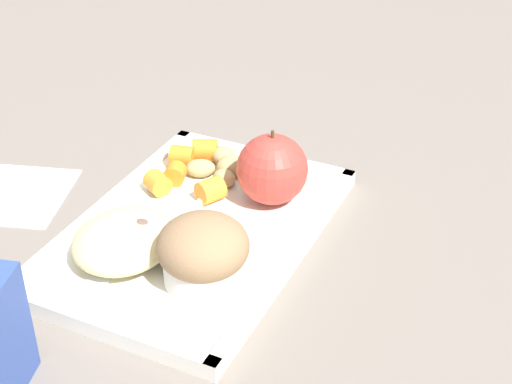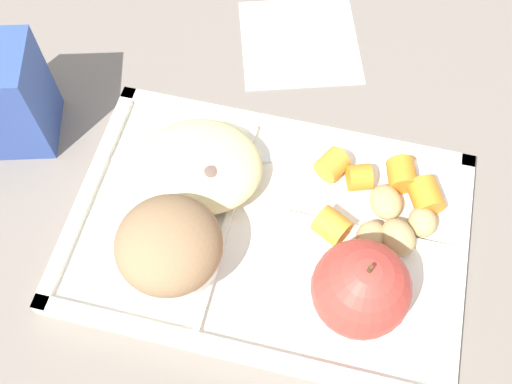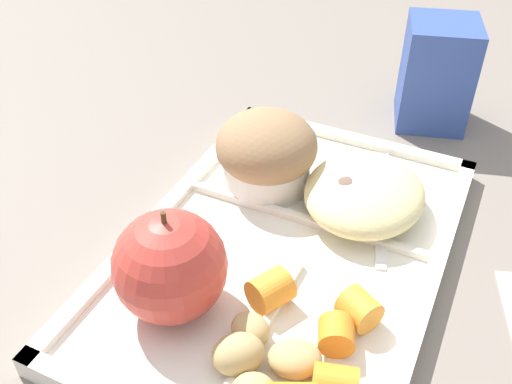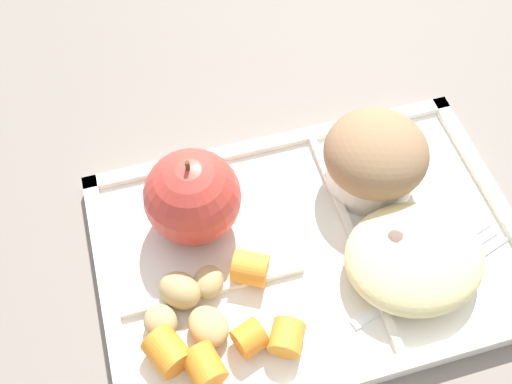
# 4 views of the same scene
# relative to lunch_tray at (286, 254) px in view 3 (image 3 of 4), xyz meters

# --- Properties ---
(ground) EXTENTS (6.00, 6.00, 0.00)m
(ground) POSITION_rel_lunch_tray_xyz_m (0.00, 0.00, -0.01)
(ground) COLOR slate
(lunch_tray) EXTENTS (0.36, 0.24, 0.02)m
(lunch_tray) POSITION_rel_lunch_tray_xyz_m (0.00, 0.00, 0.00)
(lunch_tray) COLOR silver
(lunch_tray) RESTS_ON ground
(green_apple) EXTENTS (0.08, 0.08, 0.09)m
(green_apple) POSITION_rel_lunch_tray_xyz_m (-0.09, 0.05, 0.05)
(green_apple) COLOR #C63D33
(green_apple) RESTS_ON lunch_tray
(bran_muffin) EXTENTS (0.09, 0.09, 0.07)m
(bran_muffin) POSITION_rel_lunch_tray_xyz_m (0.07, 0.05, 0.04)
(bran_muffin) COLOR silver
(bran_muffin) RESTS_ON lunch_tray
(carrot_slice_near_corner) EXTENTS (0.03, 0.03, 0.02)m
(carrot_slice_near_corner) POSITION_rel_lunch_tray_xyz_m (-0.07, -0.07, 0.02)
(carrot_slice_near_corner) COLOR orange
(carrot_slice_near_corner) RESTS_ON lunch_tray
(carrot_slice_tilted) EXTENTS (0.03, 0.03, 0.03)m
(carrot_slice_tilted) POSITION_rel_lunch_tray_xyz_m (-0.05, -0.07, 0.02)
(carrot_slice_tilted) COLOR orange
(carrot_slice_tilted) RESTS_ON lunch_tray
(carrot_slice_center) EXTENTS (0.04, 0.04, 0.03)m
(carrot_slice_center) POSITION_rel_lunch_tray_xyz_m (-0.06, -0.01, 0.02)
(carrot_slice_center) COLOR orange
(carrot_slice_center) RESTS_ON lunch_tray
(potato_chunk_large) EXTENTS (0.04, 0.04, 0.02)m
(potato_chunk_large) POSITION_rel_lunch_tray_xyz_m (-0.10, -0.05, 0.01)
(potato_chunk_large) COLOR tan
(potato_chunk_large) RESTS_ON lunch_tray
(potato_chunk_small) EXTENTS (0.04, 0.05, 0.03)m
(potato_chunk_small) POSITION_rel_lunch_tray_xyz_m (-0.12, -0.01, 0.02)
(potato_chunk_small) COLOR tan
(potato_chunk_small) RESTS_ON lunch_tray
(potato_chunk_golden) EXTENTS (0.03, 0.04, 0.02)m
(potato_chunk_golden) POSITION_rel_lunch_tray_xyz_m (-0.09, -0.01, 0.02)
(potato_chunk_golden) COLOR tan
(potato_chunk_golden) RESTS_ON lunch_tray
(egg_noodle_pile) EXTENTS (0.11, 0.10, 0.04)m
(egg_noodle_pile) POSITION_rel_lunch_tray_xyz_m (0.07, -0.04, 0.02)
(egg_noodle_pile) COLOR beige
(egg_noodle_pile) RESTS_ON lunch_tray
(meatball_side) EXTENTS (0.04, 0.04, 0.04)m
(meatball_side) POSITION_rel_lunch_tray_xyz_m (0.06, -0.03, 0.02)
(meatball_side) COLOR brown
(meatball_side) RESTS_ON lunch_tray
(meatball_front) EXTENTS (0.03, 0.03, 0.03)m
(meatball_front) POSITION_rel_lunch_tray_xyz_m (0.07, -0.05, 0.02)
(meatball_front) COLOR brown
(meatball_front) RESTS_ON lunch_tray
(plastic_fork) EXTENTS (0.16, 0.06, 0.00)m
(plastic_fork) POSITION_rel_lunch_tray_xyz_m (0.10, -0.05, 0.01)
(plastic_fork) COLOR white
(plastic_fork) RESTS_ON lunch_tray
(milk_carton) EXTENTS (0.09, 0.09, 0.11)m
(milk_carton) POSITION_rel_lunch_tray_xyz_m (0.27, -0.06, 0.05)
(milk_carton) COLOR #334C99
(milk_carton) RESTS_ON ground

